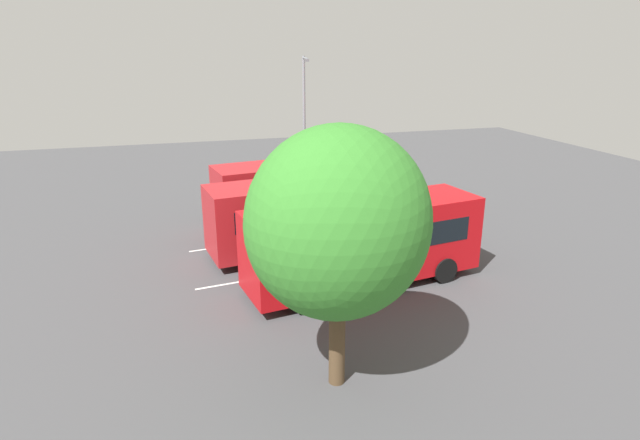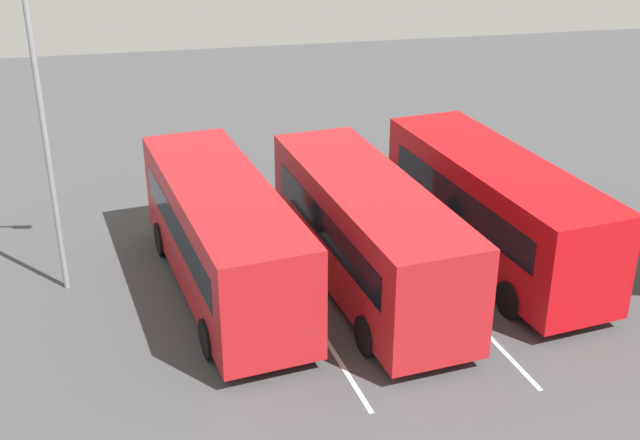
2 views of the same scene
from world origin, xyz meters
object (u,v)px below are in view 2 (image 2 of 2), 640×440
at_px(pedestrian, 351,173).
at_px(bus_center_right, 223,234).
at_px(street_lamp, 54,127).
at_px(bus_center_left, 367,232).
at_px(bus_far_left, 494,206).

bearing_deg(pedestrian, bus_center_right, -70.98).
bearing_deg(bus_center_right, street_lamp, 66.17).
xyz_separation_m(bus_center_left, bus_center_right, (0.68, 3.89, 0.00)).
xyz_separation_m(bus_far_left, bus_center_left, (-0.91, 4.09, 0.00)).
bearing_deg(bus_center_right, bus_far_left, -97.45).
bearing_deg(bus_far_left, bus_center_right, 82.89).
distance_m(bus_far_left, bus_center_right, 7.98).
distance_m(bus_center_right, street_lamp, 5.21).
xyz_separation_m(bus_far_left, bus_center_right, (-0.23, 7.98, 0.00)).
bearing_deg(street_lamp, bus_far_left, 6.56).
bearing_deg(street_lamp, pedestrian, 37.26).
bearing_deg(bus_center_left, street_lamp, 69.93).
xyz_separation_m(pedestrian, street_lamp, (-4.60, 9.17, 3.81)).
bearing_deg(bus_center_right, pedestrian, -50.59).
bearing_deg(bus_center_right, bus_center_left, -109.07).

